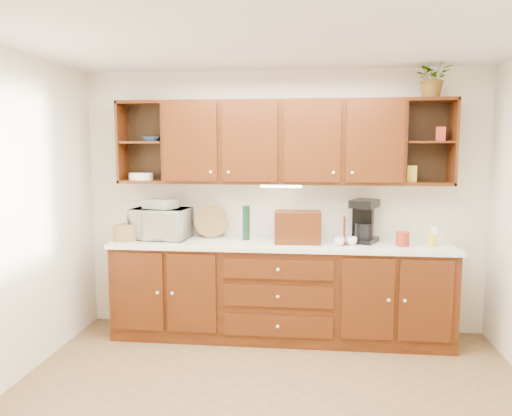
% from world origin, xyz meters
% --- Properties ---
extents(floor, '(4.00, 4.00, 0.00)m').
position_xyz_m(floor, '(0.00, 0.00, 0.00)').
color(floor, brown).
rests_on(floor, ground).
extents(ceiling, '(4.00, 4.00, 0.00)m').
position_xyz_m(ceiling, '(0.00, 0.00, 2.60)').
color(ceiling, white).
rests_on(ceiling, back_wall).
extents(back_wall, '(4.00, 0.00, 4.00)m').
position_xyz_m(back_wall, '(0.00, 1.75, 1.30)').
color(back_wall, '#F0E7CA').
rests_on(back_wall, floor).
extents(base_cabinets, '(3.20, 0.60, 0.90)m').
position_xyz_m(base_cabinets, '(0.00, 1.45, 0.45)').
color(base_cabinets, '#321405').
rests_on(base_cabinets, floor).
extents(countertop, '(3.24, 0.64, 0.04)m').
position_xyz_m(countertop, '(0.00, 1.44, 0.92)').
color(countertop, white).
rests_on(countertop, base_cabinets).
extents(upper_cabinets, '(3.20, 0.33, 0.80)m').
position_xyz_m(upper_cabinets, '(0.01, 1.59, 1.89)').
color(upper_cabinets, '#321405').
rests_on(upper_cabinets, back_wall).
extents(undercabinet_light, '(0.40, 0.05, 0.02)m').
position_xyz_m(undercabinet_light, '(0.00, 1.53, 1.47)').
color(undercabinet_light, white).
rests_on(undercabinet_light, upper_cabinets).
extents(wicker_basket, '(0.27, 0.27, 0.16)m').
position_xyz_m(wicker_basket, '(-1.51, 1.36, 1.02)').
color(wicker_basket, '#9C7041').
rests_on(wicker_basket, countertop).
extents(microwave, '(0.58, 0.42, 0.30)m').
position_xyz_m(microwave, '(-1.19, 1.50, 1.09)').
color(microwave, beige).
rests_on(microwave, countertop).
extents(towel_stack, '(0.35, 0.30, 0.09)m').
position_xyz_m(towel_stack, '(-1.19, 1.50, 1.29)').
color(towel_stack, '#CEB961').
rests_on(towel_stack, microwave).
extents(wine_bottle, '(0.09, 0.09, 0.34)m').
position_xyz_m(wine_bottle, '(-0.34, 1.54, 1.11)').
color(wine_bottle, '#10321C').
rests_on(wine_bottle, countertop).
extents(woven_tray, '(0.34, 0.15, 0.32)m').
position_xyz_m(woven_tray, '(-0.71, 1.64, 0.95)').
color(woven_tray, '#9C7041').
rests_on(woven_tray, countertop).
extents(bread_box, '(0.44, 0.28, 0.30)m').
position_xyz_m(bread_box, '(0.17, 1.43, 1.09)').
color(bread_box, '#321405').
rests_on(bread_box, countertop).
extents(mug_tree, '(0.23, 0.24, 0.26)m').
position_xyz_m(mug_tree, '(0.60, 1.39, 0.98)').
color(mug_tree, '#321405').
rests_on(mug_tree, countertop).
extents(canister_red, '(0.13, 0.13, 0.13)m').
position_xyz_m(canister_red, '(1.13, 1.39, 1.01)').
color(canister_red, '#9E2717').
rests_on(canister_red, countertop).
extents(canister_white, '(0.10, 0.10, 0.17)m').
position_xyz_m(canister_white, '(1.44, 1.48, 1.03)').
color(canister_white, white).
rests_on(canister_white, countertop).
extents(canister_yellow, '(0.10, 0.10, 0.11)m').
position_xyz_m(canister_yellow, '(1.40, 1.43, 0.99)').
color(canister_yellow, gold).
rests_on(canister_yellow, countertop).
extents(coffee_maker, '(0.32, 0.35, 0.41)m').
position_xyz_m(coffee_maker, '(0.79, 1.56, 1.14)').
color(coffee_maker, black).
rests_on(coffee_maker, countertop).
extents(bowl_stack, '(0.22, 0.22, 0.05)m').
position_xyz_m(bowl_stack, '(-1.29, 1.57, 1.92)').
color(bowl_stack, navy).
rests_on(bowl_stack, upper_cabinets).
extents(plate_stack, '(0.31, 0.31, 0.07)m').
position_xyz_m(plate_stack, '(-1.40, 1.57, 1.56)').
color(plate_stack, white).
rests_on(plate_stack, upper_cabinets).
extents(pantry_box_yellow, '(0.10, 0.08, 0.15)m').
position_xyz_m(pantry_box_yellow, '(1.23, 1.57, 1.60)').
color(pantry_box_yellow, gold).
rests_on(pantry_box_yellow, upper_cabinets).
extents(pantry_box_red, '(0.11, 0.10, 0.13)m').
position_xyz_m(pantry_box_red, '(1.47, 1.56, 1.96)').
color(pantry_box_red, '#9E2717').
rests_on(pantry_box_red, upper_cabinets).
extents(potted_plant, '(0.33, 0.29, 0.36)m').
position_xyz_m(potted_plant, '(1.38, 1.54, 2.47)').
color(potted_plant, '#999999').
rests_on(potted_plant, upper_cabinets).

